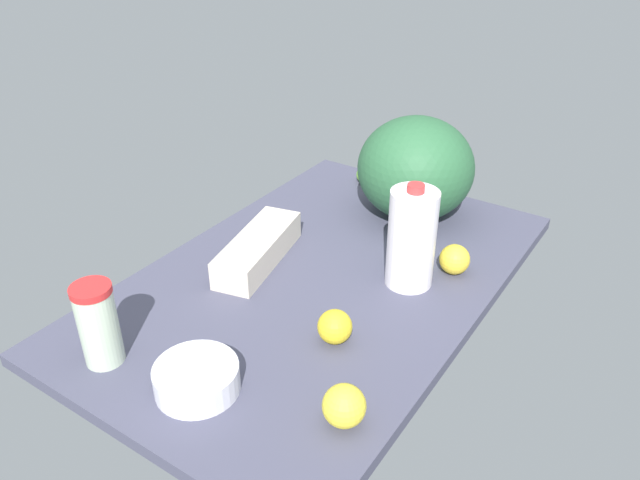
# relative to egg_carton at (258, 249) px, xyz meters

# --- Properties ---
(countertop) EXTENTS (1.20, 0.76, 0.03)m
(countertop) POSITION_rel_egg_carton_xyz_m (-0.03, 0.16, -0.05)
(countertop) COLOR #444459
(countertop) RESTS_ON ground
(egg_carton) EXTENTS (0.32, 0.17, 0.07)m
(egg_carton) POSITION_rel_egg_carton_xyz_m (0.00, 0.00, 0.00)
(egg_carton) COLOR beige
(egg_carton) RESTS_ON countertop
(tumbler_cup) EXTENTS (0.08, 0.08, 0.18)m
(tumbler_cup) POSITION_rel_egg_carton_xyz_m (0.46, -0.02, 0.05)
(tumbler_cup) COLOR beige
(tumbler_cup) RESTS_ON countertop
(milk_jug) EXTENTS (0.11, 0.11, 0.26)m
(milk_jug) POSITION_rel_egg_carton_xyz_m (-0.12, 0.35, 0.08)
(milk_jug) COLOR white
(milk_jug) RESTS_ON countertop
(mixing_bowl) EXTENTS (0.16, 0.16, 0.05)m
(mixing_bowl) POSITION_rel_egg_carton_xyz_m (0.42, 0.19, -0.01)
(mixing_bowl) COLOR silver
(mixing_bowl) RESTS_ON countertop
(watermelon) EXTENTS (0.32, 0.32, 0.28)m
(watermelon) POSITION_rel_egg_carton_xyz_m (-0.44, 0.21, 0.11)
(watermelon) COLOR #2A5E39
(watermelon) RESTS_ON countertop
(lemon_far_back) EXTENTS (0.07, 0.07, 0.07)m
(lemon_far_back) POSITION_rel_egg_carton_xyz_m (-0.22, 0.43, 0.00)
(lemon_far_back) COLOR yellow
(lemon_far_back) RESTS_ON countertop
(lemon_near_front) EXTENTS (0.07, 0.07, 0.07)m
(lemon_near_front) POSITION_rel_egg_carton_xyz_m (0.15, 0.32, 0.00)
(lemon_near_front) COLOR yellow
(lemon_near_front) RESTS_ON countertop
(lime_loose) EXTENTS (0.05, 0.05, 0.05)m
(lime_loose) POSITION_rel_egg_carton_xyz_m (-0.55, -0.01, -0.01)
(lime_loose) COLOR #6BB135
(lime_loose) RESTS_ON countertop
(lemon_by_jug) EXTENTS (0.08, 0.08, 0.08)m
(lemon_by_jug) POSITION_rel_egg_carton_xyz_m (0.33, 0.46, 0.00)
(lemon_by_jug) COLOR yellow
(lemon_by_jug) RESTS_ON countertop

